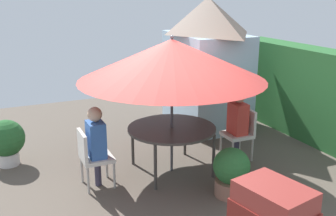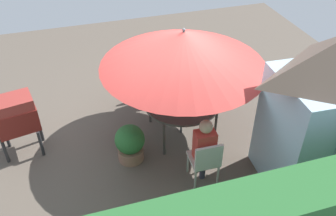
{
  "view_description": "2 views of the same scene",
  "coord_description": "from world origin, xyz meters",
  "views": [
    {
      "loc": [
        5.09,
        -2.3,
        2.92
      ],
      "look_at": [
        0.16,
        -0.05,
        1.3
      ],
      "focal_mm": 42.73,
      "sensor_mm": 36.0,
      "label": 1
    },
    {
      "loc": [
        1.44,
        5.57,
        4.81
      ],
      "look_at": [
        -0.09,
        0.55,
        0.86
      ],
      "focal_mm": 39.2,
      "sensor_mm": 36.0,
      "label": 2
    }
  ],
  "objects": [
    {
      "name": "chair_near_shed",
      "position": [
        -0.41,
        1.63,
        0.52
      ],
      "size": [
        0.47,
        0.48,
        0.9
      ],
      "color": "silver",
      "rests_on": "ground"
    },
    {
      "name": "garden_shed",
      "position": [
        -2.36,
        2.02,
        1.41
      ],
      "size": [
        2.15,
        1.49,
        2.76
      ],
      "color": "#9EBCD1",
      "rests_on": "ground"
    },
    {
      "name": "patio_umbrella",
      "position": [
        -0.45,
        0.29,
        1.87
      ],
      "size": [
        2.94,
        2.94,
        2.25
      ],
      "color": "#4C4C51",
      "rests_on": "ground"
    },
    {
      "name": "person_in_blue",
      "position": [
        -0.44,
        -0.96,
        0.78
      ],
      "size": [
        0.34,
        0.24,
        1.26
      ],
      "color": "#3866B2",
      "rests_on": "ground"
    },
    {
      "name": "chair_far_side",
      "position": [
        -0.44,
        -1.05,
        0.52
      ],
      "size": [
        0.46,
        0.47,
        0.9
      ],
      "color": "silver",
      "rests_on": "ground"
    },
    {
      "name": "patio_table",
      "position": [
        -0.45,
        0.29,
        0.71
      ],
      "size": [
        1.44,
        1.44,
        0.76
      ],
      "color": "#47423D",
      "rests_on": "ground"
    },
    {
      "name": "person_in_red",
      "position": [
        -0.41,
        1.55,
        0.78
      ],
      "size": [
        0.35,
        0.25,
        1.26
      ],
      "color": "#CC3D33",
      "rests_on": "ground"
    },
    {
      "name": "potted_plant_by_grill",
      "position": [
        0.67,
        0.73,
        0.38
      ],
      "size": [
        0.54,
        0.54,
        0.74
      ],
      "color": "#936651",
      "rests_on": "ground"
    },
    {
      "name": "ground_plane",
      "position": [
        0.0,
        0.0,
        0.0
      ],
      "size": [
        11.0,
        11.0,
        0.0
      ],
      "primitive_type": "plane",
      "color": "brown"
    },
    {
      "name": "potted_plant_by_shed",
      "position": [
        -1.81,
        -2.17,
        0.45
      ],
      "size": [
        0.63,
        0.63,
        0.8
      ],
      "color": "silver",
      "rests_on": "ground"
    }
  ]
}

